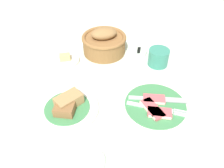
{
  "coord_description": "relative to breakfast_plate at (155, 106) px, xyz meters",
  "views": [
    {
      "loc": [
        -0.06,
        -0.43,
        0.51
      ],
      "look_at": [
        -0.07,
        0.12,
        0.02
      ],
      "focal_mm": 35.0,
      "sensor_mm": 36.0,
      "label": 1
    }
  ],
  "objects": [
    {
      "name": "sugar_cup",
      "position": [
        0.04,
        0.23,
        0.03
      ],
      "size": [
        0.08,
        0.08,
        0.06
      ],
      "color": "#337F6B",
      "rests_on": "ground_plane"
    },
    {
      "name": "bread_plate",
      "position": [
        -0.27,
        -0.01,
        0.01
      ],
      "size": [
        0.19,
        0.19,
        0.05
      ],
      "color": "silver",
      "rests_on": "ground_plane"
    },
    {
      "name": "teaspoon_near_cup",
      "position": [
        0.07,
        0.12,
        -0.0
      ],
      "size": [
        0.08,
        0.19,
        0.01
      ],
      "rotation": [
        0.0,
        0.0,
        4.39
      ],
      "color": "silver",
      "rests_on": "ground_plane"
    },
    {
      "name": "butter_dish",
      "position": [
        -0.32,
        0.24,
        -0.0
      ],
      "size": [
        0.11,
        0.11,
        0.03
      ],
      "color": "silver",
      "rests_on": "ground_plane"
    },
    {
      "name": "ground_plane",
      "position": [
        -0.06,
        -0.03,
        -0.01
      ],
      "size": [
        3.0,
        3.0,
        0.0
      ],
      "primitive_type": "plane",
      "color": "#B7CCB7"
    },
    {
      "name": "teaspoon_by_saucer",
      "position": [
        -0.16,
        -0.17,
        -0.0
      ],
      "size": [
        0.05,
        0.19,
        0.01
      ],
      "rotation": [
        0.0,
        0.0,
        4.56
      ],
      "color": "silver",
      "rests_on": "ground_plane"
    },
    {
      "name": "fork_on_cloth",
      "position": [
        -0.09,
        -0.17,
        -0.01
      ],
      "size": [
        0.1,
        0.17,
        0.01
      ],
      "rotation": [
        0.0,
        0.0,
        2.08
      ],
      "color": "silver",
      "rests_on": "ground_plane"
    },
    {
      "name": "number_card",
      "position": [
        -0.03,
        0.28,
        0.03
      ],
      "size": [
        0.06,
        0.05,
        0.07
      ],
      "rotation": [
        0.0,
        0.0,
        0.03
      ],
      "color": "white",
      "rests_on": "ground_plane"
    },
    {
      "name": "breakfast_plate",
      "position": [
        0.0,
        0.0,
        0.0
      ],
      "size": [
        0.26,
        0.26,
        0.02
      ],
      "color": "silver",
      "rests_on": "ground_plane"
    },
    {
      "name": "bread_basket",
      "position": [
        -0.17,
        0.31,
        0.04
      ],
      "size": [
        0.18,
        0.18,
        0.11
      ],
      "color": "brown",
      "rests_on": "ground_plane"
    }
  ]
}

